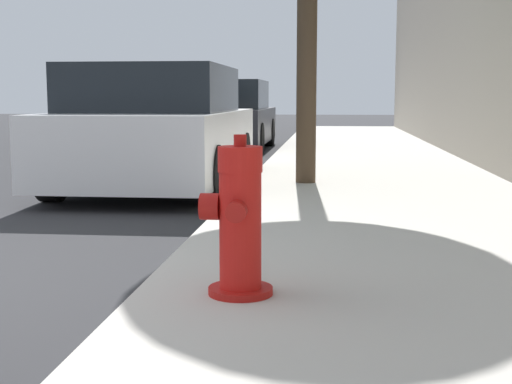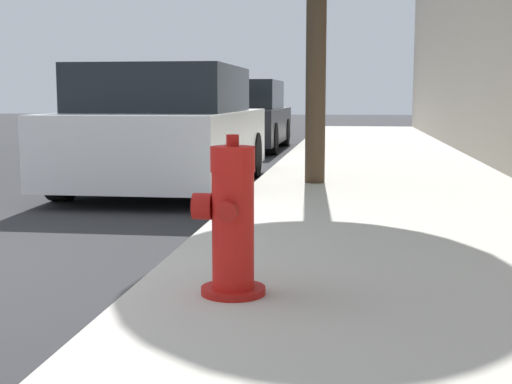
# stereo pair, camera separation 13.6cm
# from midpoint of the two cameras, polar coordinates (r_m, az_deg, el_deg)

# --- Properties ---
(sidewalk_slab) EXTENTS (2.98, 40.00, 0.12)m
(sidewalk_slab) POSITION_cam_midpoint_polar(r_m,az_deg,el_deg) (3.71, 13.06, -8.49)
(sidewalk_slab) COLOR beige
(sidewalk_slab) RESTS_ON ground_plane
(fire_hydrant) EXTENTS (0.35, 0.36, 0.78)m
(fire_hydrant) POSITION_cam_midpoint_polar(r_m,az_deg,el_deg) (3.44, -2.50, -2.47)
(fire_hydrant) COLOR #A91511
(fire_hydrant) RESTS_ON sidewalk_slab
(parked_car_near) EXTENTS (1.86, 3.94, 1.43)m
(parked_car_near) POSITION_cam_midpoint_polar(r_m,az_deg,el_deg) (8.48, -8.36, 4.90)
(parked_car_near) COLOR silver
(parked_car_near) RESTS_ON ground_plane
(parked_car_mid) EXTENTS (1.73, 3.95, 1.40)m
(parked_car_mid) POSITION_cam_midpoint_polar(r_m,az_deg,el_deg) (14.54, -2.67, 6.01)
(parked_car_mid) COLOR black
(parked_car_mid) RESTS_ON ground_plane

